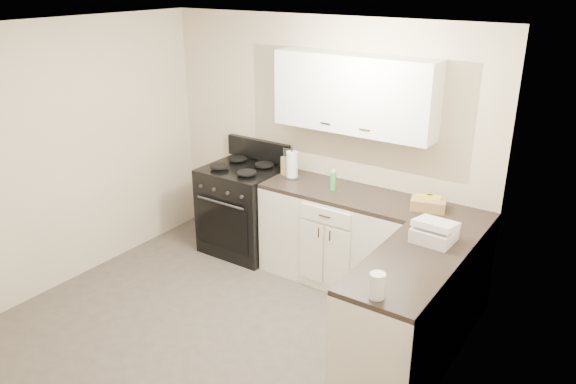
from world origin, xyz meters
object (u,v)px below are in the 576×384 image
Objects in this scene: paper_towel at (292,165)px; countertop_grill at (434,234)px; knife_block at (286,166)px; wicker_basket at (428,204)px; stove at (243,211)px.

countertop_grill is at bearing -18.76° from paper_towel.
paper_towel is at bearing 163.82° from countertop_grill.
knife_block is at bearing 160.20° from paper_towel.
knife_block is at bearing 163.77° from countertop_grill.
wicker_basket is 0.63m from countertop_grill.
knife_block reaches higher than wicker_basket.
stove is 3.56× the size of paper_towel.
wicker_basket is at bearing 1.93° from stove.
paper_towel is (0.09, -0.03, 0.04)m from knife_block.
countertop_grill is at bearing 0.30° from knife_block.
paper_towel reaches higher than wicker_basket.
knife_block is (0.49, 0.11, 0.58)m from stove.
stove is at bearing -148.69° from knife_block.
paper_towel is 1.79m from countertop_grill.
countertop_grill is at bearing -12.41° from stove.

